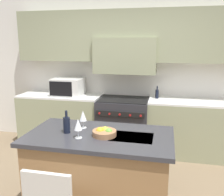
% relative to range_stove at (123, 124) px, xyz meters
% --- Properties ---
extents(back_cabinetry, '(10.00, 0.46, 2.70)m').
position_rel_range_stove_xyz_m(back_cabinetry, '(-0.00, 0.27, 1.15)').
color(back_cabinetry, silver).
rests_on(back_cabinetry, ground_plane).
extents(back_counter, '(3.83, 0.62, 0.94)m').
position_rel_range_stove_xyz_m(back_counter, '(-0.00, 0.02, 0.01)').
color(back_counter, gray).
rests_on(back_counter, ground_plane).
extents(range_stove, '(0.86, 0.70, 0.92)m').
position_rel_range_stove_xyz_m(range_stove, '(0.00, 0.00, 0.00)').
color(range_stove, '#2D2D33').
rests_on(range_stove, ground_plane).
extents(microwave, '(0.52, 0.43, 0.31)m').
position_rel_range_stove_xyz_m(microwave, '(-1.02, 0.02, 0.63)').
color(microwave, silver).
rests_on(microwave, back_counter).
extents(kitchen_island, '(1.58, 0.87, 0.90)m').
position_rel_range_stove_xyz_m(kitchen_island, '(0.02, -1.66, -0.01)').
color(kitchen_island, olive).
rests_on(kitchen_island, ground_plane).
extents(wine_bottle, '(0.08, 0.08, 0.25)m').
position_rel_range_stove_xyz_m(wine_bottle, '(-0.34, -1.69, 0.54)').
color(wine_bottle, black).
rests_on(wine_bottle, kitchen_island).
extents(wine_glass_near, '(0.08, 0.08, 0.21)m').
position_rel_range_stove_xyz_m(wine_glass_near, '(-0.16, -1.81, 0.58)').
color(wine_glass_near, white).
rests_on(wine_glass_near, kitchen_island).
extents(wine_glass_far, '(0.08, 0.08, 0.21)m').
position_rel_range_stove_xyz_m(wine_glass_far, '(-0.21, -1.51, 0.58)').
color(wine_glass_far, white).
rests_on(wine_glass_far, kitchen_island).
extents(fruit_bowl, '(0.26, 0.26, 0.09)m').
position_rel_range_stove_xyz_m(fruit_bowl, '(0.08, -1.69, 0.48)').
color(fruit_bowl, '#996B47').
rests_on(fruit_bowl, kitchen_island).
extents(oil_bottle_on_counter, '(0.06, 0.06, 0.21)m').
position_rel_range_stove_xyz_m(oil_bottle_on_counter, '(0.56, 0.10, 0.56)').
color(oil_bottle_on_counter, black).
rests_on(oil_bottle_on_counter, back_counter).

